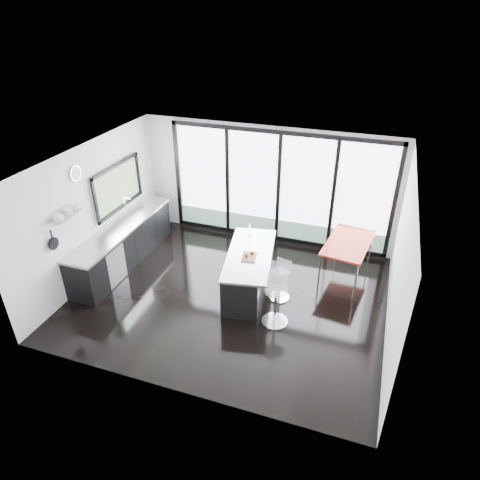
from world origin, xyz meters
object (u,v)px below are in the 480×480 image
at_px(island, 246,271).
at_px(bar_stool_far, 280,285).
at_px(red_table, 346,258).
at_px(bar_stool_near, 275,306).

distance_m(island, bar_stool_far, 0.74).
relative_size(island, red_table, 1.49).
relative_size(bar_stool_near, bar_stool_far, 1.19).
bearing_deg(red_table, island, -147.29).
relative_size(bar_stool_far, red_table, 0.44).
bearing_deg(bar_stool_far, bar_stool_near, -67.57).
distance_m(bar_stool_near, red_table, 2.27).
height_order(island, bar_stool_far, island).
xyz_separation_m(island, red_table, (1.85, 1.19, -0.04)).
xyz_separation_m(island, bar_stool_far, (0.73, -0.10, -0.11)).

